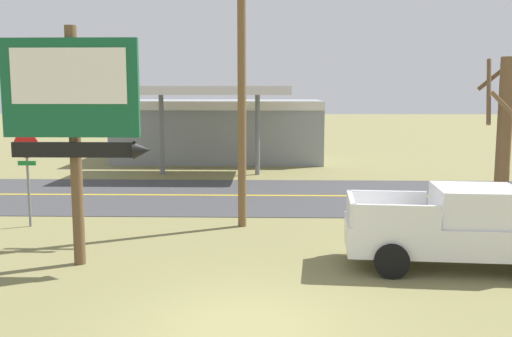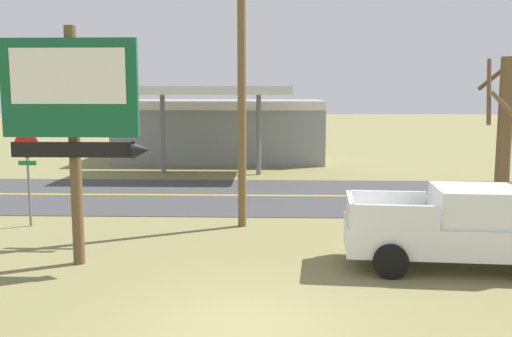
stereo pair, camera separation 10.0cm
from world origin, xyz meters
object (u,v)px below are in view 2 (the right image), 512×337
object	(u,v)px
utility_pole	(242,68)
gas_station	(221,128)
bare_tree	(504,144)
pickup_white_parked_on_lawn	(458,228)
motel_sign	(74,108)
stop_sign	(27,162)

from	to	relation	value
utility_pole	gas_station	distance (m)	17.15
bare_tree	pickup_white_parked_on_lawn	bearing A→B (deg)	-126.65
motel_sign	stop_sign	xyz separation A→B (m)	(-2.91, 3.99, -1.80)
motel_sign	pickup_white_parked_on_lawn	distance (m)	9.57
bare_tree	pickup_white_parked_on_lawn	distance (m)	3.90
utility_pole	gas_station	world-z (taller)	utility_pole
utility_pole	pickup_white_parked_on_lawn	xyz separation A→B (m)	(5.40, -4.10, -3.94)
stop_sign	utility_pole	xyz separation A→B (m)	(6.64, 0.22, 2.87)
motel_sign	bare_tree	xyz separation A→B (m)	(11.21, 2.90, -1.09)
gas_station	bare_tree	bearing A→B (deg)	-61.85
motel_sign	pickup_white_parked_on_lawn	xyz separation A→B (m)	(9.13, 0.11, -2.86)
utility_pole	pickup_white_parked_on_lawn	distance (m)	7.84
stop_sign	utility_pole	world-z (taller)	utility_pole
motel_sign	pickup_white_parked_on_lawn	world-z (taller)	motel_sign
utility_pole	gas_station	xyz separation A→B (m)	(-2.19, 16.75, -2.96)
bare_tree	gas_station	bearing A→B (deg)	118.15
motel_sign	stop_sign	distance (m)	5.25
stop_sign	gas_station	xyz separation A→B (m)	(4.45, 16.97, -0.08)
bare_tree	pickup_white_parked_on_lawn	size ratio (longest dim) A/B	1.01
stop_sign	pickup_white_parked_on_lawn	xyz separation A→B (m)	(12.03, -3.88, -1.06)
stop_sign	pickup_white_parked_on_lawn	distance (m)	12.69
bare_tree	motel_sign	bearing A→B (deg)	-165.49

